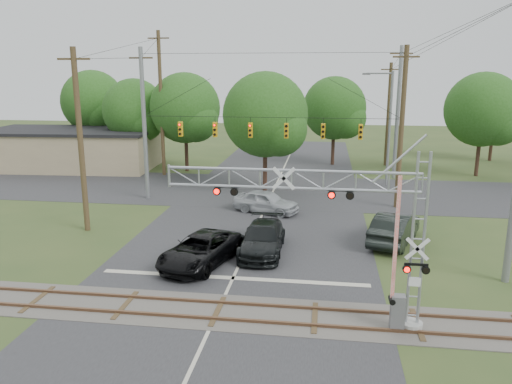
# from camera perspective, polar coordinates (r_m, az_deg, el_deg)

# --- Properties ---
(ground) EXTENTS (160.00, 160.00, 0.00)m
(ground) POSITION_cam_1_polar(r_m,az_deg,el_deg) (19.56, -5.72, -16.15)
(ground) COLOR #334620
(ground) RESTS_ON ground
(road_main) EXTENTS (14.00, 90.00, 0.02)m
(road_main) POSITION_cam_1_polar(r_m,az_deg,el_deg) (28.49, -0.97, -6.28)
(road_main) COLOR #2B2B2D
(road_main) RESTS_ON ground
(road_cross) EXTENTS (90.00, 12.00, 0.02)m
(road_cross) POSITION_cam_1_polar(r_m,az_deg,el_deg) (41.82, 2.01, 0.17)
(road_cross) COLOR #2B2B2D
(road_cross) RESTS_ON ground
(railroad_track) EXTENTS (90.00, 3.20, 0.17)m
(railroad_track) POSITION_cam_1_polar(r_m,az_deg,el_deg) (21.25, -4.42, -13.46)
(railroad_track) COLOR #544E49
(railroad_track) RESTS_ON ground
(crossing_gantry) EXTENTS (9.95, 0.89, 6.93)m
(crossing_gantry) POSITION_cam_1_polar(r_m,az_deg,el_deg) (18.91, 9.42, -3.24)
(crossing_gantry) COLOR #989893
(crossing_gantry) RESTS_ON ground
(traffic_signal_span) EXTENTS (19.34, 0.36, 11.50)m
(traffic_signal_span) POSITION_cam_1_polar(r_m,az_deg,el_deg) (36.84, 2.83, 7.34)
(traffic_signal_span) COLOR gray
(traffic_signal_span) RESTS_ON ground
(pickup_black) EXTENTS (3.98, 6.11, 1.56)m
(pickup_black) POSITION_cam_1_polar(r_m,az_deg,el_deg) (25.91, -6.37, -6.61)
(pickup_black) COLOR black
(pickup_black) RESTS_ON ground
(car_dark) EXTENTS (2.25, 5.49, 1.59)m
(car_dark) POSITION_cam_1_polar(r_m,az_deg,el_deg) (27.41, 0.75, -5.35)
(car_dark) COLOR black
(car_dark) RESTS_ON ground
(sedan_silver) EXTENTS (5.02, 3.34, 1.59)m
(sedan_silver) POSITION_cam_1_polar(r_m,az_deg,el_deg) (35.13, 1.16, -1.10)
(sedan_silver) COLOR #ADB1B5
(sedan_silver) RESTS_ON ground
(suv_dark) EXTENTS (3.63, 5.75, 1.79)m
(suv_dark) POSITION_cam_1_polar(r_m,az_deg,el_deg) (30.02, 15.54, -3.97)
(suv_dark) COLOR black
(suv_dark) RESTS_ON ground
(commercial_building) EXTENTS (17.59, 9.71, 3.99)m
(commercial_building) POSITION_cam_1_polar(r_m,az_deg,el_deg) (55.05, -20.28, 4.69)
(commercial_building) COLOR #978665
(commercial_building) RESTS_ON ground
(streetlight) EXTENTS (2.61, 0.27, 9.80)m
(streetlight) POSITION_cam_1_polar(r_m,az_deg,el_deg) (44.52, 14.80, 7.69)
(streetlight) COLOR gray
(streetlight) RESTS_ON ground
(utility_poles) EXTENTS (26.01, 30.82, 13.69)m
(utility_poles) POSITION_cam_1_polar(r_m,az_deg,el_deg) (39.38, 5.50, 8.49)
(utility_poles) COLOR #42341E
(utility_poles) RESTS_ON ground
(treeline) EXTENTS (51.08, 24.44, 9.96)m
(treeline) POSITION_cam_1_polar(r_m,az_deg,el_deg) (50.43, 1.83, 9.50)
(treeline) COLOR #3A241A
(treeline) RESTS_ON ground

